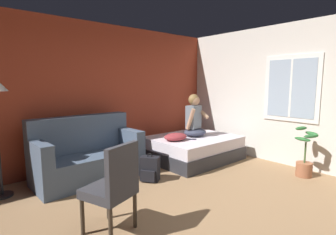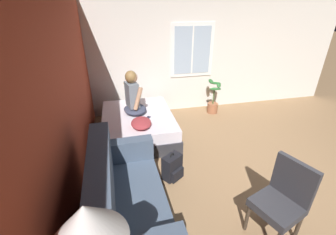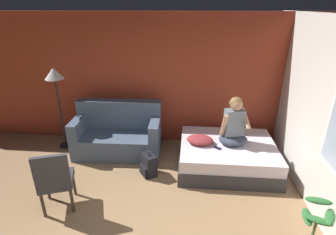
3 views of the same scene
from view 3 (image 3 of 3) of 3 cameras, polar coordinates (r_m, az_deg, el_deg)
name	(u,v)px [view 3 (image 3 of 3)]	position (r m, az deg, el deg)	size (l,w,h in m)	color
wall_back_accent	(143,80)	(5.57, -5.40, 8.10)	(10.63, 0.16, 2.70)	#993823
bed	(227,155)	(5.03, 12.69, -8.02)	(1.76, 1.43, 0.48)	#2D2D33
couch	(118,134)	(5.41, -10.76, -3.60)	(1.73, 0.87, 1.04)	#47566B
side_chair	(55,179)	(4.15, -23.38, -12.11)	(0.59, 0.59, 0.98)	#382D23
person_seated	(234,125)	(4.80, 14.19, -1.61)	(0.61, 0.55, 0.88)	#383D51
backpack	(148,165)	(4.72, -4.27, -10.30)	(0.34, 0.35, 0.46)	black
throw_pillow	(200,140)	(4.81, 6.96, -4.83)	(0.48, 0.36, 0.14)	#993338
cell_phone	(217,148)	(4.72, 10.72, -6.54)	(0.07, 0.14, 0.01)	black
floor_lamp	(55,81)	(5.60, -23.35, 7.21)	(0.36, 0.36, 1.70)	black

